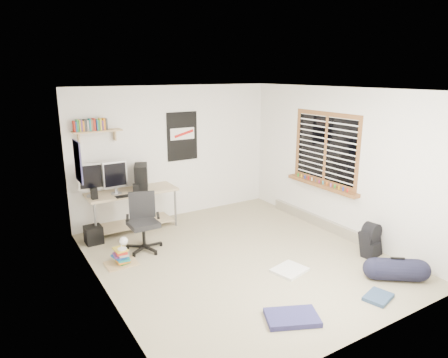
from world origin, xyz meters
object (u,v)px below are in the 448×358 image
desk (132,209)px  office_chair (143,221)px  book_stack (121,255)px  backpack (370,243)px  duffel_bag (396,270)px

desk → office_chair: (-0.15, -0.97, 0.12)m
book_stack → office_chair: bearing=31.9°
desk → book_stack: bearing=-104.1°
backpack → duffel_bag: bearing=-123.1°
office_chair → duffel_bag: 3.73m
office_chair → backpack: 3.52m
desk → backpack: desk is taller
office_chair → book_stack: 0.65m
duffel_bag → book_stack: 3.86m
desk → backpack: size_ratio=3.70×
desk → office_chair: 0.99m
duffel_bag → book_stack: bearing=178.7°
office_chair → duffel_bag: office_chair is taller
desk → office_chair: size_ratio=1.70×
desk → book_stack: desk is taller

